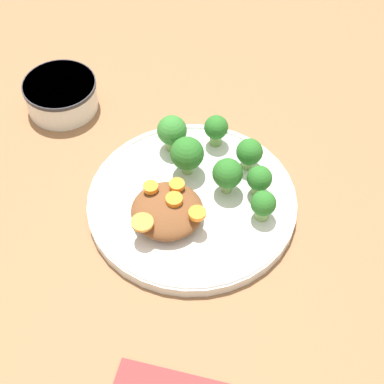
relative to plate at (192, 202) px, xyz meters
name	(u,v)px	position (x,y,z in m)	size (l,w,h in m)	color
ground_plane	(192,206)	(0.00, 0.00, -0.01)	(4.00, 4.00, 0.00)	#8C603D
plate	(192,202)	(0.00, 0.00, 0.00)	(0.27, 0.27, 0.02)	silver
dip_bowl	(61,94)	(-0.17, 0.21, 0.02)	(0.11, 0.11, 0.05)	white
stew_mound	(167,211)	(-0.03, -0.03, 0.02)	(0.09, 0.09, 0.03)	brown
broccoli_floret_0	(216,129)	(0.05, 0.09, 0.03)	(0.03, 0.03, 0.05)	#759E51
broccoli_floret_1	(186,154)	(0.00, 0.05, 0.04)	(0.04, 0.04, 0.06)	#7FA85B
broccoli_floret_2	(227,174)	(0.05, 0.01, 0.04)	(0.04, 0.04, 0.05)	#7FA85B
broccoli_floret_3	(249,153)	(0.08, 0.05, 0.03)	(0.04, 0.04, 0.05)	#7FA85B
broccoli_floret_4	(259,179)	(0.09, 0.00, 0.03)	(0.03, 0.03, 0.05)	#759E51
broccoli_floret_5	(172,132)	(-0.01, 0.09, 0.04)	(0.04, 0.04, 0.05)	#759E51
broccoli_floret_6	(263,205)	(0.08, -0.04, 0.03)	(0.03, 0.03, 0.04)	#759E51
carrot_slice_0	(177,185)	(-0.02, 0.00, 0.04)	(0.02, 0.02, 0.01)	orange
carrot_slice_1	(142,222)	(-0.07, -0.05, 0.04)	(0.03, 0.03, 0.00)	orange
carrot_slice_2	(174,199)	(-0.03, -0.02, 0.04)	(0.02, 0.02, 0.01)	orange
carrot_slice_3	(151,189)	(-0.05, 0.00, 0.04)	(0.02, 0.02, 0.01)	orange
carrot_slice_4	(195,214)	(0.00, -0.05, 0.04)	(0.02, 0.02, 0.01)	orange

